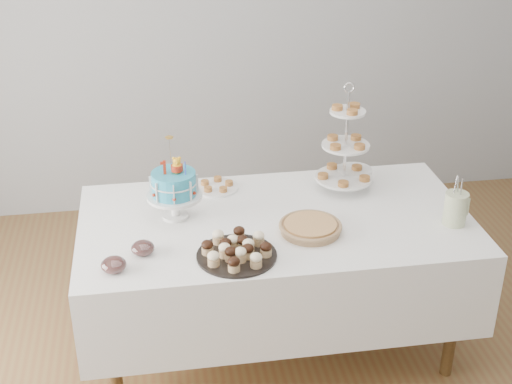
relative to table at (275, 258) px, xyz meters
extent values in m
plane|color=brown|center=(0.00, -0.30, -0.54)|extent=(5.00, 5.00, 0.00)
cube|color=#9D9FA2|center=(0.00, 1.70, 0.81)|extent=(5.00, 0.04, 2.70)
cube|color=white|center=(0.00, 0.00, 0.00)|extent=(1.92, 1.02, 0.45)
cylinder|color=#53391C|center=(-0.82, -0.37, -0.21)|extent=(0.06, 0.06, 0.67)
cylinder|color=#53391C|center=(0.82, -0.37, -0.21)|extent=(0.06, 0.06, 0.67)
cylinder|color=#53391C|center=(-0.82, 0.37, -0.21)|extent=(0.06, 0.06, 0.67)
cylinder|color=#53391C|center=(0.82, 0.37, -0.21)|extent=(0.06, 0.06, 0.67)
cylinder|color=#2C9FC2|center=(-0.49, 0.09, 0.41)|extent=(0.21, 0.21, 0.12)
torus|color=silver|center=(-0.49, 0.09, 0.42)|extent=(0.23, 0.23, 0.01)
cube|color=#AA2612|center=(-0.53, 0.08, 0.51)|extent=(0.02, 0.01, 0.07)
cylinder|color=blue|center=(-0.43, 0.06, 0.51)|extent=(0.01, 0.01, 0.07)
cylinder|color=silver|center=(-0.49, 0.12, 0.55)|extent=(0.00, 0.00, 0.16)
cylinder|color=gold|center=(-0.49, 0.12, 0.64)|extent=(0.04, 0.04, 0.01)
cylinder|color=black|center=(-0.24, -0.32, 0.23)|extent=(0.36, 0.36, 0.01)
ellipsoid|color=black|center=(-0.31, -0.32, 0.29)|extent=(0.05, 0.05, 0.04)
ellipsoid|color=#FAE7C1|center=(-0.17, -0.32, 0.29)|extent=(0.05, 0.05, 0.04)
cylinder|color=tan|center=(0.14, -0.16, 0.24)|extent=(0.28, 0.28, 0.03)
cylinder|color=#A57440|center=(0.14, -0.16, 0.27)|extent=(0.25, 0.25, 0.02)
torus|color=tan|center=(0.14, -0.16, 0.26)|extent=(0.30, 0.30, 0.02)
cylinder|color=silver|center=(0.41, 0.27, 0.50)|extent=(0.02, 0.02, 0.54)
cylinder|color=white|center=(0.41, 0.27, 0.29)|extent=(0.30, 0.30, 0.01)
cylinder|color=white|center=(0.41, 0.27, 0.48)|extent=(0.25, 0.25, 0.01)
cylinder|color=white|center=(0.41, 0.27, 0.66)|extent=(0.18, 0.18, 0.01)
torus|color=silver|center=(0.41, 0.27, 0.79)|extent=(0.06, 0.01, 0.06)
cylinder|color=white|center=(0.49, 0.34, 0.26)|extent=(0.19, 0.19, 0.07)
cylinder|color=white|center=(-0.25, 0.37, 0.23)|extent=(0.23, 0.23, 0.01)
ellipsoid|color=silver|center=(-0.78, -0.35, 0.26)|extent=(0.11, 0.11, 0.07)
cylinder|color=#5B0E07|center=(-0.78, -0.35, 0.25)|extent=(0.08, 0.08, 0.03)
ellipsoid|color=silver|center=(-0.65, -0.23, 0.26)|extent=(0.11, 0.11, 0.06)
cylinder|color=#5B0E07|center=(-0.65, -0.23, 0.25)|extent=(0.07, 0.07, 0.03)
cylinder|color=white|center=(0.84, -0.18, 0.31)|extent=(0.11, 0.11, 0.16)
cylinder|color=white|center=(0.90, -0.20, 0.32)|extent=(0.01, 0.01, 0.09)
camera|label=1|loc=(-0.58, -3.00, 1.93)|focal=50.00mm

